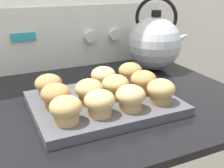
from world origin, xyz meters
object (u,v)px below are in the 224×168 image
at_px(muffin_r0_c1, 100,103).
at_px(muffin_r1_c3, 143,81).
at_px(muffin_r2_c0, 49,85).
at_px(muffin_pan, 103,103).
at_px(tea_kettle, 155,42).
at_px(muffin_r0_c0, 66,109).
at_px(muffin_r1_c2, 117,86).
at_px(muffin_r2_c2, 105,77).
at_px(muffin_r0_c3, 161,91).
at_px(muffin_r1_c0, 56,96).
at_px(muffin_r2_c3, 130,73).
at_px(muffin_r1_c1, 89,91).
at_px(muffin_r0_c2, 132,97).

relative_size(muffin_r0_c1, muffin_r1_c3, 1.00).
bearing_deg(muffin_r2_c0, muffin_r0_c1, -63.21).
height_order(muffin_pan, tea_kettle, tea_kettle).
xyz_separation_m(muffin_pan, muffin_r0_c0, (-0.12, -0.08, 0.04)).
relative_size(muffin_r1_c2, muffin_r2_c2, 1.00).
bearing_deg(muffin_pan, muffin_r0_c3, -32.64).
distance_m(muffin_pan, muffin_r0_c3, 0.15).
distance_m(muffin_r0_c3, muffin_r1_c0, 0.25).
bearing_deg(muffin_r2_c3, muffin_r0_c3, -89.81).
bearing_deg(muffin_r1_c2, muffin_r2_c2, 89.74).
xyz_separation_m(muffin_r1_c1, tea_kettle, (0.33, 0.22, 0.04)).
height_order(muffin_r0_c2, muffin_r1_c1, same).
bearing_deg(muffin_r0_c3, muffin_r1_c3, 92.95).
height_order(muffin_r0_c0, muffin_r1_c1, same).
xyz_separation_m(muffin_pan, muffin_r2_c0, (-0.12, 0.07, 0.04)).
distance_m(muffin_pan, muffin_r1_c3, 0.12).
bearing_deg(muffin_r0_c0, muffin_r1_c3, 18.36).
xyz_separation_m(muffin_r1_c0, muffin_r2_c3, (0.24, 0.08, 0.00)).
bearing_deg(muffin_r0_c2, muffin_r1_c0, 152.65).
xyz_separation_m(muffin_r0_c3, muffin_r2_c3, (-0.00, 0.15, 0.00)).
bearing_deg(tea_kettle, muffin_r0_c0, -144.23).
distance_m(muffin_r0_c2, muffin_r1_c0, 0.18).
bearing_deg(tea_kettle, muffin_r2_c2, -151.19).
height_order(muffin_r2_c2, tea_kettle, tea_kettle).
bearing_deg(muffin_r2_c2, muffin_r1_c3, -44.97).
xyz_separation_m(muffin_r1_c0, muffin_r2_c2, (0.16, 0.08, 0.00)).
height_order(muffin_r0_c1, muffin_r1_c2, same).
distance_m(muffin_r0_c2, tea_kettle, 0.39).
relative_size(muffin_r0_c1, muffin_r1_c1, 1.00).
distance_m(muffin_r1_c0, muffin_r2_c2, 0.17).
relative_size(muffin_r1_c0, muffin_r1_c1, 1.00).
bearing_deg(muffin_r0_c2, muffin_r0_c3, 2.55).
distance_m(muffin_r1_c0, tea_kettle, 0.46).
bearing_deg(muffin_r2_c3, muffin_r2_c0, -179.34).
xyz_separation_m(muffin_r0_c1, muffin_r1_c0, (-0.08, 0.08, 0.00)).
height_order(muffin_r1_c0, muffin_r1_c2, same).
distance_m(muffin_r1_c1, tea_kettle, 0.39).
bearing_deg(muffin_r1_c3, muffin_r1_c2, 179.56).
relative_size(muffin_pan, muffin_r2_c3, 5.13).
relative_size(muffin_r1_c1, muffin_r1_c2, 1.00).
distance_m(muffin_r1_c3, muffin_r2_c2, 0.11).
bearing_deg(muffin_r2_c2, muffin_r1_c1, -133.49).
height_order(muffin_r1_c3, muffin_r2_c0, same).
bearing_deg(muffin_r1_c1, muffin_r0_c1, -92.97).
bearing_deg(muffin_pan, muffin_r1_c1, -175.92).
relative_size(muffin_r0_c0, muffin_r2_c2, 1.00).
bearing_deg(muffin_r0_c3, muffin_r0_c0, -179.47).
relative_size(muffin_r0_c1, muffin_r1_c2, 1.00).
height_order(muffin_pan, muffin_r0_c3, muffin_r0_c3).
relative_size(muffin_r0_c2, muffin_r1_c3, 1.00).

